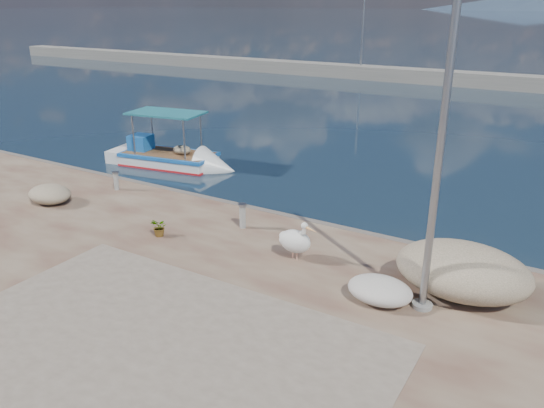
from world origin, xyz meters
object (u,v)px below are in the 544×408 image
Objects in this scene: boat_left at (168,160)px; pelican at (296,241)px; lamp_post at (439,162)px; bollard_near at (243,215)px.

pelican is at bearing -41.25° from boat_left.
lamp_post is 6.71m from bollard_near.
lamp_post reaches higher than pelican.
boat_left is at bearing 161.32° from pelican.
bollard_near is (7.44, -5.09, 0.69)m from boat_left.
pelican is at bearing 170.64° from lamp_post.
lamp_post reaches higher than boat_left.
bollard_near is at bearing 164.70° from lamp_post.
pelican is 0.17× the size of lamp_post.
lamp_post is at bearing -35.99° from boat_left.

